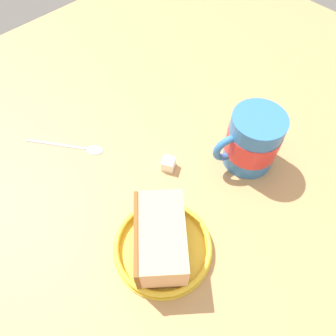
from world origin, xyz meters
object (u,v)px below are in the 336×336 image
Objects in this scene: cake_slice at (161,239)px; sugar_cube at (168,164)px; small_plate at (163,247)px; tea_mug at (252,140)px; teaspoon at (80,147)px.

sugar_cube is at bearing 41.79° from cake_slice.
sugar_cube reaches higher than small_plate.
cake_slice reaches higher than small_plate.
cake_slice is at bearing -176.09° from tea_mug.
sugar_cube is at bearing 143.11° from tea_mug.
teaspoon is at bearing 131.30° from tea_mug.
small_plate is at bearing -41.07° from cake_slice.
cake_slice is (-0.21, 0.18, 3.11)cm from small_plate.
teaspoon is 15.27cm from sugar_cube.
small_plate is 1.31× the size of tea_mug.
small_plate is at bearing -95.30° from teaspoon.
small_plate is 7.01× the size of sugar_cube.
small_plate is 1.16× the size of teaspoon.
sugar_cube reaches higher than teaspoon.
small_plate is at bearing -175.55° from tea_mug.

